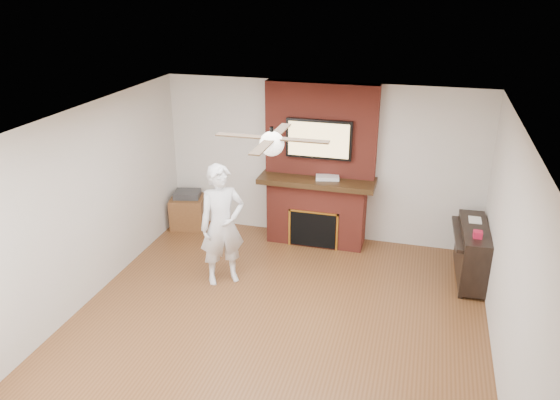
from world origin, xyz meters
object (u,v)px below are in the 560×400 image
(fireplace, at_px, (318,181))
(person, at_px, (222,225))
(side_table, at_px, (188,210))
(piano, at_px, (472,251))

(fireplace, height_order, person, fireplace)
(fireplace, relative_size, side_table, 3.86)
(person, height_order, piano, person)
(person, height_order, side_table, person)
(fireplace, bearing_deg, piano, -15.71)
(fireplace, height_order, piano, fireplace)
(fireplace, xyz_separation_m, person, (-0.98, -1.60, -0.15))
(person, relative_size, piano, 1.38)
(fireplace, relative_size, person, 1.48)
(person, distance_m, piano, 3.45)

